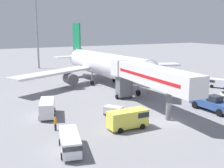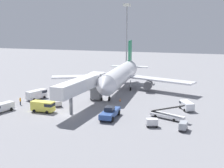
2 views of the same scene
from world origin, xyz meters
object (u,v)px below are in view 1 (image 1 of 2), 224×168
(service_van_outer_left, at_px, (129,118))
(ground_crew_worker_foreground, at_px, (55,123))
(service_van_mid_right, at_px, (219,83))
(service_van_near_left, at_px, (47,107))
(safety_cone_alpha, at_px, (148,92))
(jet_bridge, at_px, (146,76))
(pushback_tug, at_px, (213,104))
(apron_light_mast, at_px, (36,8))
(service_van_far_center, at_px, (70,142))
(airplane_at_gate, at_px, (105,65))
(baggage_cart_mid_left, at_px, (113,111))

(service_van_outer_left, distance_m, ground_crew_worker_foreground, 9.12)
(service_van_mid_right, bearing_deg, service_van_near_left, -177.86)
(service_van_mid_right, bearing_deg, safety_cone_alpha, 169.93)
(jet_bridge, relative_size, ground_crew_worker_foreground, 11.55)
(pushback_tug, distance_m, apron_light_mast, 61.69)
(service_van_outer_left, xyz_separation_m, ground_crew_worker_foreground, (-8.36, 3.64, -0.38))
(service_van_outer_left, height_order, safety_cone_alpha, service_van_outer_left)
(service_van_outer_left, relative_size, service_van_far_center, 0.88)
(ground_crew_worker_foreground, bearing_deg, jet_bridge, 9.36)
(airplane_at_gate, bearing_deg, pushback_tug, -78.30)
(baggage_cart_mid_left, distance_m, ground_crew_worker_foreground, 9.23)
(baggage_cart_mid_left, bearing_deg, safety_cone_alpha, 35.39)
(airplane_at_gate, relative_size, service_van_outer_left, 8.20)
(pushback_tug, height_order, apron_light_mast, apron_light_mast)
(airplane_at_gate, distance_m, safety_cone_alpha, 13.03)
(service_van_outer_left, height_order, ground_crew_worker_foreground, service_van_outer_left)
(pushback_tug, xyz_separation_m, service_van_far_center, (-23.94, -3.05, -0.05))
(service_van_mid_right, distance_m, apron_light_mast, 56.58)
(pushback_tug, bearing_deg, airplane_at_gate, 101.70)
(service_van_far_center, distance_m, baggage_cart_mid_left, 12.52)
(service_van_near_left, xyz_separation_m, baggage_cart_mid_left, (8.35, -4.61, -0.53))
(service_van_near_left, distance_m, ground_crew_worker_foreground, 6.33)
(pushback_tug, relative_size, service_van_far_center, 1.24)
(jet_bridge, bearing_deg, service_van_near_left, 165.40)
(airplane_at_gate, xyz_separation_m, safety_cone_alpha, (3.43, -11.87, -4.14))
(pushback_tug, relative_size, service_van_near_left, 1.24)
(service_van_mid_right, relative_size, apron_light_mast, 0.18)
(service_van_outer_left, relative_size, service_van_near_left, 0.88)
(airplane_at_gate, xyz_separation_m, service_van_far_center, (-18.58, -28.91, -3.39))
(airplane_at_gate, distance_m, baggage_cart_mid_left, 22.96)
(service_van_mid_right, xyz_separation_m, safety_cone_alpha, (-16.29, 2.89, -0.73))
(service_van_near_left, relative_size, apron_light_mast, 0.22)
(service_van_near_left, bearing_deg, service_van_mid_right, 2.14)
(service_van_near_left, bearing_deg, safety_cone_alpha, 11.59)
(service_van_far_center, relative_size, service_van_near_left, 1.00)
(ground_crew_worker_foreground, bearing_deg, service_van_mid_right, 11.44)
(ground_crew_worker_foreground, height_order, safety_cone_alpha, ground_crew_worker_foreground)
(service_van_far_center, bearing_deg, ground_crew_worker_foreground, 86.25)
(service_van_mid_right, height_order, safety_cone_alpha, service_van_mid_right)
(ground_crew_worker_foreground, distance_m, safety_cone_alpha, 24.04)
(airplane_at_gate, relative_size, service_van_mid_right, 8.71)
(service_van_near_left, distance_m, apron_light_mast, 52.25)
(service_van_outer_left, height_order, service_van_far_center, service_van_outer_left)
(service_van_far_center, height_order, safety_cone_alpha, service_van_far_center)
(airplane_at_gate, bearing_deg, service_van_outer_left, -110.60)
(service_van_outer_left, bearing_deg, apron_light_mast, 87.12)
(ground_crew_worker_foreground, distance_m, apron_light_mast, 58.33)
(airplane_at_gate, distance_m, apron_light_mast, 35.63)
(service_van_near_left, relative_size, ground_crew_worker_foreground, 3.22)
(jet_bridge, bearing_deg, safety_cone_alpha, 51.59)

